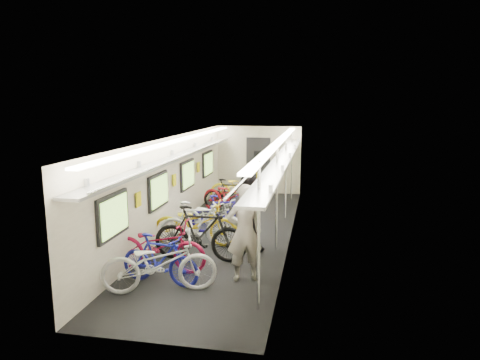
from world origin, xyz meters
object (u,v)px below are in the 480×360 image
at_px(bicycle_0, 159,263).
at_px(passenger_near, 245,233).
at_px(bicycle_1, 160,260).
at_px(backpack, 252,204).
at_px(passenger_mid, 246,213).

xyz_separation_m(bicycle_0, passenger_near, (1.35, 0.77, 0.39)).
bearing_deg(bicycle_1, backpack, -43.55).
bearing_deg(backpack, passenger_near, -96.23).
height_order(passenger_mid, backpack, passenger_mid).
bearing_deg(passenger_near, backpack, -113.99).
height_order(bicycle_0, passenger_mid, passenger_mid).
bearing_deg(passenger_mid, bicycle_0, 67.95).
height_order(bicycle_1, passenger_near, passenger_near).
distance_m(passenger_near, passenger_mid, 1.60).
relative_size(bicycle_0, bicycle_1, 1.28).
bearing_deg(passenger_near, bicycle_0, 8.96).
distance_m(bicycle_1, passenger_mid, 2.41).
height_order(bicycle_1, backpack, backpack).
distance_m(bicycle_0, backpack, 2.14).
height_order(passenger_near, backpack, passenger_near).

